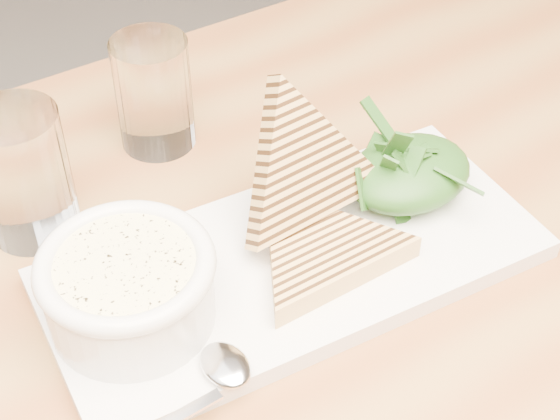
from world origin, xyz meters
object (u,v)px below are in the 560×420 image
soup_bowl (130,295)px  glass_near (24,174)px  table_top (279,347)px  glass_far (154,94)px  platter (294,263)px

soup_bowl → glass_near: 0.15m
table_top → glass_near: (-0.11, 0.21, 0.08)m
glass_far → platter: bearing=-87.2°
soup_bowl → glass_far: glass_far is taller
table_top → soup_bowl: bearing=146.8°
platter → table_top: bearing=-134.8°
table_top → soup_bowl: 0.12m
table_top → platter: bearing=45.2°
table_top → glass_far: size_ratio=11.67×
platter → glass_near: (-0.15, 0.16, 0.05)m
platter → glass_far: size_ratio=3.69×
platter → glass_far: glass_far is taller
table_top → platter: size_ratio=3.16×
glass_far → table_top: bearing=-97.5°
table_top → glass_near: 0.24m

